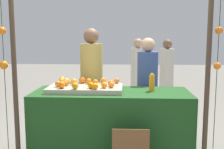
% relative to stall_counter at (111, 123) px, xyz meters
% --- Properties ---
extents(stall_counter, '(2.02, 0.77, 0.86)m').
position_rel_stall_counter_xyz_m(stall_counter, '(0.00, 0.00, 0.00)').
color(stall_counter, '#1E4C1E').
rests_on(stall_counter, ground_plane).
extents(orange_tray, '(0.96, 0.57, 0.06)m').
position_rel_stall_counter_xyz_m(orange_tray, '(-0.34, 0.04, 0.46)').
color(orange_tray, '#B2AD99').
rests_on(orange_tray, stall_counter).
extents(orange_0, '(0.08, 0.08, 0.08)m').
position_rel_stall_counter_xyz_m(orange_0, '(-0.25, -0.13, 0.53)').
color(orange_0, orange).
rests_on(orange_0, orange_tray).
extents(orange_1, '(0.08, 0.08, 0.08)m').
position_rel_stall_counter_xyz_m(orange_1, '(-0.13, 0.24, 0.53)').
color(orange_1, orange).
rests_on(orange_1, orange_tray).
extents(orange_2, '(0.09, 0.09, 0.09)m').
position_rel_stall_counter_xyz_m(orange_2, '(-0.62, -0.14, 0.54)').
color(orange_2, orange).
rests_on(orange_2, orange_tray).
extents(orange_3, '(0.08, 0.08, 0.08)m').
position_rel_stall_counter_xyz_m(orange_3, '(-0.69, -0.04, 0.53)').
color(orange_3, orange).
rests_on(orange_3, orange_tray).
extents(orange_4, '(0.09, 0.09, 0.09)m').
position_rel_stall_counter_xyz_m(orange_4, '(-0.42, 0.26, 0.53)').
color(orange_4, orange).
rests_on(orange_4, orange_tray).
extents(orange_5, '(0.08, 0.08, 0.08)m').
position_rel_stall_counter_xyz_m(orange_5, '(-0.09, -0.10, 0.53)').
color(orange_5, orange).
rests_on(orange_5, orange_tray).
extents(orange_6, '(0.08, 0.08, 0.08)m').
position_rel_stall_counter_xyz_m(orange_6, '(-0.32, 0.21, 0.53)').
color(orange_6, orange).
rests_on(orange_6, orange_tray).
extents(orange_7, '(0.08, 0.08, 0.08)m').
position_rel_stall_counter_xyz_m(orange_7, '(-0.01, 0.03, 0.53)').
color(orange_7, orange).
rests_on(orange_7, orange_tray).
extents(orange_8, '(0.07, 0.07, 0.07)m').
position_rel_stall_counter_xyz_m(orange_8, '(-0.23, 0.14, 0.53)').
color(orange_8, orange).
rests_on(orange_8, orange_tray).
extents(orange_9, '(0.08, 0.08, 0.08)m').
position_rel_stall_counter_xyz_m(orange_9, '(-0.69, 0.17, 0.53)').
color(orange_9, orange).
rests_on(orange_9, orange_tray).
extents(orange_10, '(0.08, 0.08, 0.08)m').
position_rel_stall_counter_xyz_m(orange_10, '(0.06, 0.27, 0.53)').
color(orange_10, orange).
rests_on(orange_10, orange_tray).
extents(orange_11, '(0.07, 0.07, 0.07)m').
position_rel_stall_counter_xyz_m(orange_11, '(0.01, -0.07, 0.53)').
color(orange_11, orange).
rests_on(orange_11, orange_tray).
extents(orange_12, '(0.08, 0.08, 0.08)m').
position_rel_stall_counter_xyz_m(orange_12, '(-0.19, -0.18, 0.53)').
color(orange_12, orange).
rests_on(orange_12, orange_tray).
extents(orange_13, '(0.09, 0.09, 0.09)m').
position_rel_stall_counter_xyz_m(orange_13, '(-0.51, 0.13, 0.53)').
color(orange_13, orange).
rests_on(orange_13, orange_tray).
extents(orange_14, '(0.07, 0.07, 0.07)m').
position_rel_stall_counter_xyz_m(orange_14, '(-0.61, 0.03, 0.53)').
color(orange_14, orange).
rests_on(orange_14, orange_tray).
extents(orange_15, '(0.09, 0.09, 0.09)m').
position_rel_stall_counter_xyz_m(orange_15, '(-0.70, 0.26, 0.54)').
color(orange_15, orange).
rests_on(orange_15, orange_tray).
extents(orange_16, '(0.08, 0.08, 0.08)m').
position_rel_stall_counter_xyz_m(orange_16, '(-0.44, -0.18, 0.53)').
color(orange_16, orange).
rests_on(orange_16, orange_tray).
extents(orange_17, '(0.09, 0.09, 0.09)m').
position_rel_stall_counter_xyz_m(orange_17, '(-0.61, 0.12, 0.53)').
color(orange_17, orange).
rests_on(orange_17, orange_tray).
extents(juice_bottle, '(0.07, 0.07, 0.23)m').
position_rel_stall_counter_xyz_m(juice_bottle, '(0.52, 0.06, 0.54)').
color(juice_bottle, orange).
rests_on(juice_bottle, stall_counter).
extents(vendor_left, '(0.34, 0.34, 1.69)m').
position_rel_stall_counter_xyz_m(vendor_left, '(-0.33, 0.61, 0.35)').
color(vendor_left, tan).
rests_on(vendor_left, ground_plane).
extents(vendor_right, '(0.31, 0.31, 1.55)m').
position_rel_stall_counter_xyz_m(vendor_right, '(0.51, 0.64, 0.29)').
color(vendor_right, '#384C8C').
rests_on(vendor_right, ground_plane).
extents(crowd_person_0, '(0.30, 0.30, 1.51)m').
position_rel_stall_counter_xyz_m(crowd_person_0, '(1.07, 2.49, 0.27)').
color(crowd_person_0, beige).
rests_on(crowd_person_0, ground_plane).
extents(crowd_person_1, '(0.31, 0.31, 1.52)m').
position_rel_stall_counter_xyz_m(crowd_person_1, '(0.45, 2.47, 0.28)').
color(crowd_person_1, beige).
rests_on(crowd_person_1, ground_plane).
extents(canopy_post_left, '(0.06, 0.06, 2.33)m').
position_rel_stall_counter_xyz_m(canopy_post_left, '(-1.09, -0.43, 0.73)').
color(canopy_post_left, '#473828').
rests_on(canopy_post_left, ground_plane).
extents(canopy_post_right, '(0.06, 0.06, 2.33)m').
position_rel_stall_counter_xyz_m(canopy_post_right, '(1.09, -0.43, 0.73)').
color(canopy_post_right, '#473828').
rests_on(canopy_post_right, ground_plane).
extents(garland_strand_left, '(0.11, 0.10, 2.12)m').
position_rel_stall_counter_xyz_m(garland_strand_left, '(-1.21, -0.42, 1.14)').
color(garland_strand_left, '#2D4C23').
rests_on(garland_strand_left, ground_plane).
extents(garland_strand_right, '(0.09, 0.10, 2.12)m').
position_rel_stall_counter_xyz_m(garland_strand_right, '(1.19, -0.41, 1.22)').
color(garland_strand_right, '#2D4C23').
rests_on(garland_strand_right, ground_plane).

